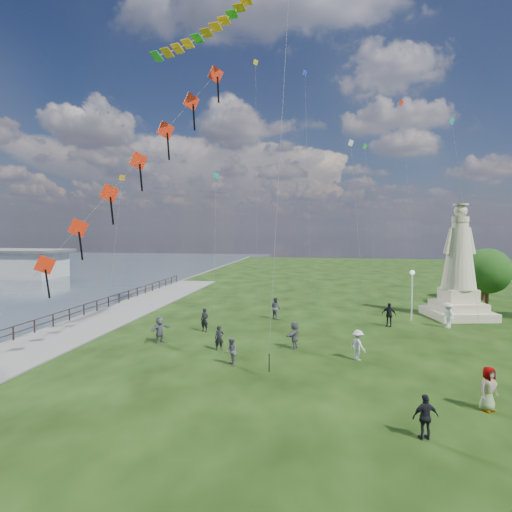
% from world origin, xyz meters
% --- Properties ---
extents(waterfront, '(200.00, 200.00, 1.51)m').
position_xyz_m(waterfront, '(-15.24, 8.99, -0.06)').
color(waterfront, '#304149').
rests_on(waterfront, ground).
extents(statue, '(5.34, 5.34, 9.18)m').
position_xyz_m(statue, '(13.84, 18.64, 3.47)').
color(statue, '#BBB18D').
rests_on(statue, ground).
extents(lamppost, '(0.37, 0.37, 3.96)m').
position_xyz_m(lamppost, '(9.91, 16.86, 2.85)').
color(lamppost, silver).
rests_on(lamppost, ground).
extents(tree_row, '(6.57, 13.30, 5.41)m').
position_xyz_m(tree_row, '(18.83, 24.29, 3.15)').
color(tree_row, '#382314').
rests_on(tree_row, ground).
extents(person_0, '(0.62, 0.51, 1.46)m').
position_xyz_m(person_0, '(-2.92, 6.28, 0.73)').
color(person_0, black).
rests_on(person_0, ground).
extents(person_1, '(0.68, 0.82, 1.46)m').
position_xyz_m(person_1, '(-1.60, 3.64, 0.73)').
color(person_1, '#595960').
rests_on(person_1, ground).
extents(person_2, '(1.08, 1.19, 1.66)m').
position_xyz_m(person_2, '(5.03, 5.70, 0.83)').
color(person_2, silver).
rests_on(person_2, ground).
extents(person_3, '(1.01, 0.70, 1.56)m').
position_xyz_m(person_3, '(6.66, -3.00, 0.78)').
color(person_3, black).
rests_on(person_3, ground).
extents(person_4, '(1.01, 0.92, 1.76)m').
position_xyz_m(person_4, '(9.62, -0.17, 0.88)').
color(person_4, '#595960').
rests_on(person_4, ground).
extents(person_5, '(1.38, 1.72, 1.71)m').
position_xyz_m(person_5, '(-7.02, 7.26, 0.85)').
color(person_5, '#595960').
rests_on(person_5, ground).
extents(person_6, '(0.68, 0.53, 1.64)m').
position_xyz_m(person_6, '(-5.08, 10.63, 0.82)').
color(person_6, black).
rests_on(person_6, ground).
extents(person_7, '(1.01, 0.98, 1.80)m').
position_xyz_m(person_7, '(-0.67, 15.61, 0.90)').
color(person_7, '#595960').
rests_on(person_7, ground).
extents(person_8, '(1.01, 1.33, 1.84)m').
position_xyz_m(person_8, '(12.01, 14.59, 0.92)').
color(person_8, silver).
rests_on(person_8, ground).
extents(person_9, '(1.15, 0.87, 1.76)m').
position_xyz_m(person_9, '(7.85, 14.39, 0.88)').
color(person_9, black).
rests_on(person_9, ground).
extents(person_11, '(1.09, 1.68, 1.67)m').
position_xyz_m(person_11, '(1.43, 7.32, 0.84)').
color(person_11, '#595960').
rests_on(person_11, ground).
extents(red_kite_train, '(10.47, 9.35, 17.06)m').
position_xyz_m(red_kite_train, '(-7.21, 4.63, 10.61)').
color(red_kite_train, black).
rests_on(red_kite_train, ground).
extents(small_kites, '(30.15, 16.11, 24.47)m').
position_xyz_m(small_kites, '(1.84, 23.05, 13.88)').
color(small_kites, teal).
rests_on(small_kites, ground).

